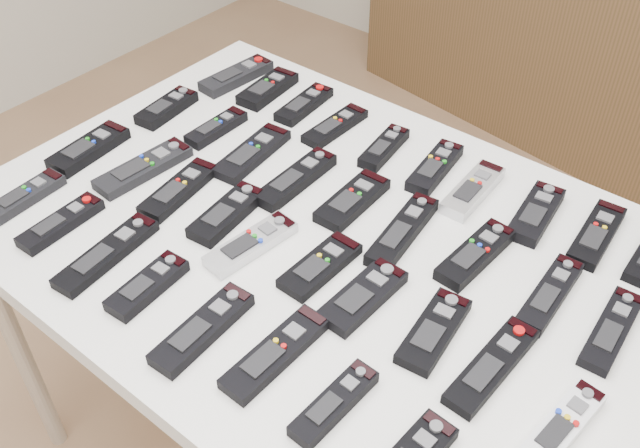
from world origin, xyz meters
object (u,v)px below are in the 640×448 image
Objects in this scene: remote_19 at (89,148)px; remote_33 at (203,329)px; remote_16 at (475,254)px; remote_29 at (25,196)px; remote_23 at (251,244)px; remote_30 at (61,223)px; remote_27 at (492,366)px; remote_21 at (179,189)px; remote_34 at (276,353)px; remote_35 at (334,403)px; remote_15 at (402,231)px; remote_17 at (550,294)px; table at (320,255)px; remote_4 at (384,148)px; remote_3 at (335,126)px; remote_26 at (434,331)px; remote_11 at (216,128)px; remote_32 at (148,285)px; remote_22 at (227,213)px; remote_12 at (252,153)px; remote_8 at (597,234)px; remote_14 at (352,200)px; remote_7 at (536,213)px; remote_0 at (236,76)px; remote_25 at (363,296)px; remote_31 at (107,254)px; remote_18 at (612,330)px; remote_24 at (320,266)px; remote_1 at (268,89)px; remote_28 at (562,427)px; remote_13 at (296,179)px; remote_5 at (435,167)px; remote_6 at (473,190)px; remote_10 at (167,108)px.

remote_19 reaches higher than remote_33.
remote_16 reaches higher than remote_29.
remote_30 reaches higher than remote_23.
remote_21 is at bearing -177.16° from remote_27.
remote_35 reaches higher than remote_34.
remote_17 is (0.27, 0.03, -0.00)m from remote_15.
remote_4 reaches higher than table.
remote_3 is 1.03× the size of remote_26.
remote_23 is at bearing -71.78° from remote_3.
remote_11 is 0.97× the size of remote_35.
remote_19 reaches higher than remote_4.
remote_32 is (0.39, -0.18, -0.00)m from remote_19.
remote_22 is at bearing -153.57° from table.
remote_12 and remote_21 have the same top height.
remote_8 is 1.06× the size of remote_14.
remote_35 reaches higher than remote_27.
remote_35 is at bearing -87.03° from remote_16.
remote_35 is (-0.03, -0.56, 0.00)m from remote_7.
remote_0 is 0.40m from remote_19.
remote_31 is (-0.40, -0.20, -0.00)m from remote_25.
remote_4 reaches higher than remote_8.
remote_11 is 0.76× the size of remote_27.
remote_31 is (0.01, -0.37, 0.00)m from remote_12.
remote_22 reaches higher than table.
table is 6.99× the size of remote_18.
remote_24 is at bearing 135.24° from remote_35.
table is at bearing 8.43° from remote_21.
remote_3 is (0.21, -0.02, -0.00)m from remote_1.
remote_11 is (-0.32, -0.17, 0.00)m from remote_4.
remote_25 is (-0.23, -0.38, 0.00)m from remote_8.
remote_25 is at bearing 18.13° from remote_30.
remote_12 is 0.79m from remote_28.
remote_13 is 1.19× the size of remote_30.
remote_13 is at bearing 141.58° from remote_24.
remote_7 reaches higher than remote_14.
remote_32 reaches higher than remote_18.
remote_22 reaches higher than remote_8.
remote_22 is at bearing -177.60° from remote_24.
remote_0 is 0.93m from remote_35.
remote_16 is 0.64m from remote_31.
remote_26 is at bearing -65.08° from remote_5.
remote_7 is 0.84× the size of remote_27.
remote_27 is at bearing -58.60° from remote_6.
remote_8 is (0.57, 0.02, 0.00)m from remote_3.
remote_21 is 0.25m from remote_32.
table is 7.02× the size of remote_8.
remote_22 is 0.27m from remote_33.
remote_17 is (0.91, 0.02, -0.00)m from remote_10.
remote_18 is at bearing 58.50° from remote_35.
remote_13 reaches higher than remote_32.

